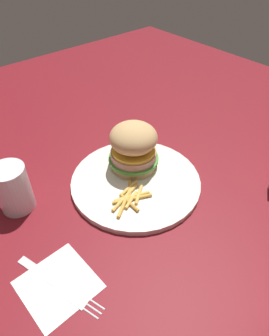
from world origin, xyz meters
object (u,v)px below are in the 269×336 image
at_px(fries_pile, 130,196).
at_px(drink_glass, 14,190).
at_px(fork, 59,284).
at_px(sandwich, 133,146).
at_px(napkin, 58,284).
at_px(plate, 134,180).

relative_size(fries_pile, drink_glass, 0.99).
height_order(fork, drink_glass, drink_glass).
bearing_deg(fork, fries_pile, 107.41).
distance_m(sandwich, fries_pile, 0.11).
xyz_separation_m(napkin, fork, (0.00, 0.00, 0.00)).
height_order(fries_pile, fork, fries_pile).
xyz_separation_m(fries_pile, drink_glass, (-0.14, -0.18, 0.03)).
bearing_deg(sandwich, fries_pile, -44.86).
height_order(napkin, fork, fork).
bearing_deg(fries_pile, napkin, -73.02).
height_order(sandwich, fries_pile, sandwich).
bearing_deg(plate, drink_glass, -114.69).
distance_m(napkin, drink_glass, 0.21).
distance_m(fries_pile, napkin, 0.21).
bearing_deg(fork, drink_glass, 172.74).
distance_m(plate, drink_glass, 0.24).
relative_size(plate, napkin, 2.52).
height_order(plate, fries_pile, fries_pile).
xyz_separation_m(sandwich, drink_glass, (-0.07, -0.25, -0.02)).
bearing_deg(sandwich, fork, -63.71).
distance_m(fries_pile, fork, 0.21).
bearing_deg(sandwich, plate, -37.89).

